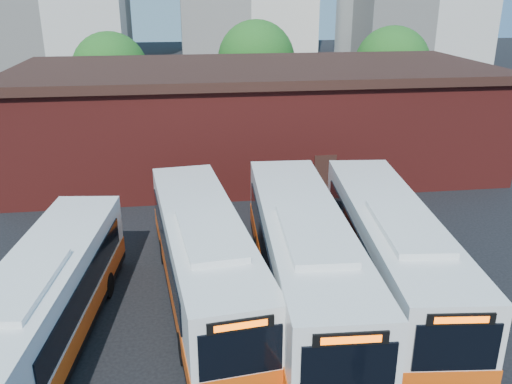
{
  "coord_description": "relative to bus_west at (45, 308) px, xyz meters",
  "views": [
    {
      "loc": [
        -4.43,
        -12.91,
        10.67
      ],
      "look_at": [
        -1.6,
        7.83,
        2.82
      ],
      "focal_mm": 38.0,
      "sensor_mm": 36.0,
      "label": 1
    }
  ],
  "objects": [
    {
      "name": "ground",
      "position": [
        8.94,
        -2.24,
        -1.45
      ],
      "size": [
        220.0,
        220.0,
        0.0
      ],
      "primitive_type": "plane",
      "color": "black"
    },
    {
      "name": "bus_west",
      "position": [
        0.0,
        0.0,
        0.0
      ],
      "size": [
        3.74,
        11.85,
        3.18
      ],
      "rotation": [
        0.0,
        0.0,
        -0.12
      ],
      "color": "white",
      "rests_on": "ground"
    },
    {
      "name": "bus_midwest",
      "position": [
        5.0,
        2.17,
        0.11
      ],
      "size": [
        3.95,
        12.78,
        3.43
      ],
      "rotation": [
        0.0,
        0.0,
        0.11
      ],
      "color": "white",
      "rests_on": "ground"
    },
    {
      "name": "bus_mideast",
      "position": [
        8.45,
        1.4,
        0.21
      ],
      "size": [
        3.44,
        13.5,
        3.64
      ],
      "rotation": [
        0.0,
        0.0,
        -0.05
      ],
      "color": "white",
      "rests_on": "ground"
    },
    {
      "name": "bus_east",
      "position": [
        11.76,
        1.71,
        0.15
      ],
      "size": [
        3.9,
        13.04,
        3.5
      ],
      "rotation": [
        0.0,
        0.0,
        -0.1
      ],
      "color": "white",
      "rests_on": "ground"
    },
    {
      "name": "depot_building",
      "position": [
        8.94,
        17.76,
        1.81
      ],
      "size": [
        28.6,
        12.6,
        6.4
      ],
      "color": "maroon",
      "rests_on": "ground"
    },
    {
      "name": "tree_west",
      "position": [
        -1.06,
        29.76,
        3.2
      ],
      "size": [
        6.0,
        6.0,
        7.65
      ],
      "color": "#382314",
      "rests_on": "ground"
    },
    {
      "name": "tree_mid",
      "position": [
        10.94,
        31.76,
        3.63
      ],
      "size": [
        6.56,
        6.56,
        8.36
      ],
      "color": "#382314",
      "rests_on": "ground"
    },
    {
      "name": "tree_east",
      "position": [
        21.94,
        28.76,
        3.39
      ],
      "size": [
        6.24,
        6.24,
        7.96
      ],
      "color": "#382314",
      "rests_on": "ground"
    }
  ]
}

